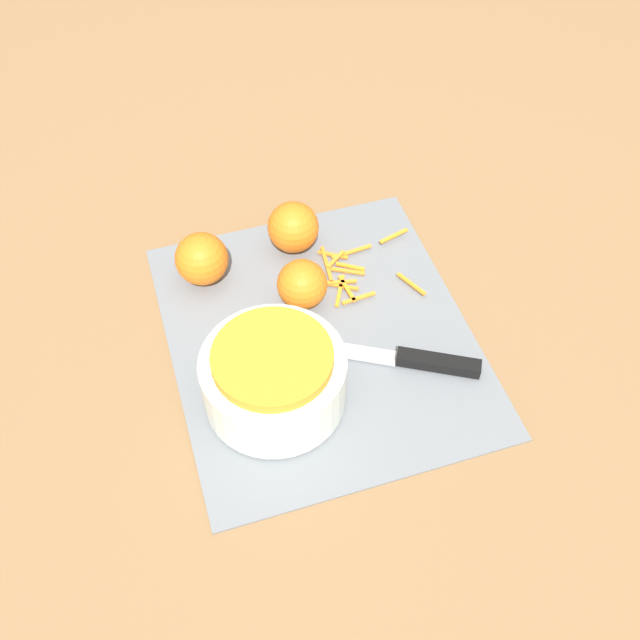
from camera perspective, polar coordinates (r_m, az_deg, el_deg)
ground_plane at (r=0.97m, az=0.00°, el=-1.34°), size 4.00×4.00×0.00m
cutting_board at (r=0.97m, az=0.00°, el=-1.23°), size 0.44×0.38×0.01m
bowl_speckled at (r=0.87m, az=-3.54°, el=-4.33°), size 0.17×0.17×0.09m
knife at (r=0.94m, az=7.29°, el=-3.02°), size 0.14×0.23×0.02m
orange_left at (r=0.97m, az=-1.37°, el=2.74°), size 0.07×0.07×0.07m
orange_right at (r=1.01m, az=-9.01°, el=4.62°), size 0.07×0.07×0.07m
orange_back at (r=1.04m, az=-2.06°, el=7.08°), size 0.07×0.07×0.07m
peel_pile at (r=1.03m, az=2.37°, el=3.69°), size 0.13×0.16×0.01m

